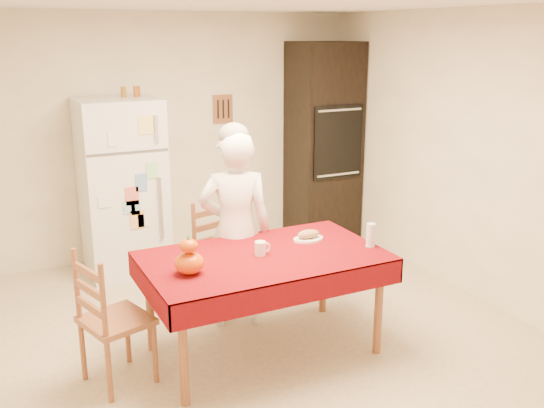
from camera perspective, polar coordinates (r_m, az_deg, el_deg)
floor at (r=4.85m, az=-0.40°, el=-12.31°), size 4.50×4.50×0.00m
room_shell at (r=4.33m, az=-0.45°, el=6.99°), size 4.02×4.52×2.51m
refrigerator at (r=6.03m, az=-13.89°, el=1.57°), size 0.75×0.74×1.70m
oven_cabinet at (r=6.85m, az=4.85°, el=5.79°), size 0.70×0.62×2.20m
dining_table at (r=4.35m, az=-0.81°, el=-5.67°), size 1.70×1.00×0.76m
chair_far at (r=5.12m, az=-4.94°, el=-4.58°), size 0.51×0.50×0.95m
chair_left at (r=4.16m, az=-15.27°, el=-10.09°), size 0.50×0.52×0.95m
seated_woman at (r=4.76m, az=-3.46°, el=-2.52°), size 0.67×0.54×1.58m
coffee_mug at (r=4.31m, az=-1.11°, el=-4.20°), size 0.08×0.08×0.10m
pumpkin_lower at (r=4.01m, az=-7.79°, el=-5.53°), size 0.20×0.20×0.15m
pumpkin_upper at (r=3.97m, az=-7.85°, el=-3.93°), size 0.12×0.12×0.09m
wine_glass at (r=4.53m, az=9.27°, el=-2.89°), size 0.07×0.07×0.18m
bread_plate at (r=4.63m, az=3.43°, el=-3.31°), size 0.24×0.24×0.02m
bread_loaf at (r=4.62m, az=3.44°, el=-2.83°), size 0.18×0.10×0.06m
spice_jar_left at (r=5.95m, az=-13.80°, el=10.20°), size 0.05×0.05×0.10m
spice_jar_mid at (r=5.97m, az=-12.68°, el=10.29°), size 0.05×0.05×0.10m
spice_jar_right at (r=5.98m, az=-12.54°, el=10.30°), size 0.05×0.05×0.10m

